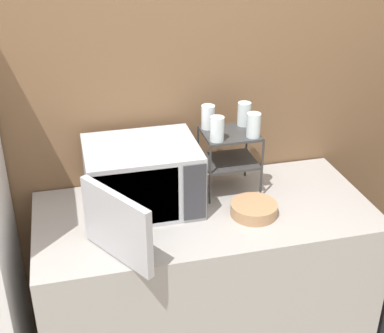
% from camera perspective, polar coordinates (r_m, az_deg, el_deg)
% --- Properties ---
extents(wall_back, '(8.00, 0.06, 2.60)m').
position_cam_1_polar(wall_back, '(2.57, -0.79, 6.68)').
color(wall_back, brown).
rests_on(wall_back, ground_plane).
extents(counter, '(1.50, 0.69, 0.94)m').
position_cam_1_polar(counter, '(2.67, 1.30, -13.20)').
color(counter, '#9E9993').
rests_on(counter, ground_plane).
extents(microwave, '(0.51, 0.73, 0.30)m').
position_cam_1_polar(microwave, '(2.35, -5.47, -1.30)').
color(microwave, '#ADADB2').
rests_on(microwave, counter).
extents(dish_rack, '(0.25, 0.22, 0.29)m').
position_cam_1_polar(dish_rack, '(2.46, 4.02, 1.88)').
color(dish_rack, '#333333').
rests_on(dish_rack, counter).
extents(glass_front_left, '(0.06, 0.06, 0.11)m').
position_cam_1_polar(glass_front_left, '(2.33, 2.69, 4.03)').
color(glass_front_left, silver).
rests_on(glass_front_left, dish_rack).
extents(glass_back_right, '(0.06, 0.06, 0.11)m').
position_cam_1_polar(glass_back_right, '(2.50, 5.58, 5.61)').
color(glass_back_right, silver).
rests_on(glass_back_right, dish_rack).
extents(glass_front_right, '(0.06, 0.06, 0.11)m').
position_cam_1_polar(glass_front_right, '(2.38, 6.58, 4.41)').
color(glass_front_right, silver).
rests_on(glass_front_right, dish_rack).
extents(glass_back_left, '(0.06, 0.06, 0.11)m').
position_cam_1_polar(glass_back_left, '(2.45, 1.72, 5.31)').
color(glass_back_left, silver).
rests_on(glass_back_left, dish_rack).
extents(bowl, '(0.21, 0.21, 0.05)m').
position_cam_1_polar(bowl, '(2.36, 6.62, -4.56)').
color(bowl, '#AD7F56').
rests_on(bowl, counter).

